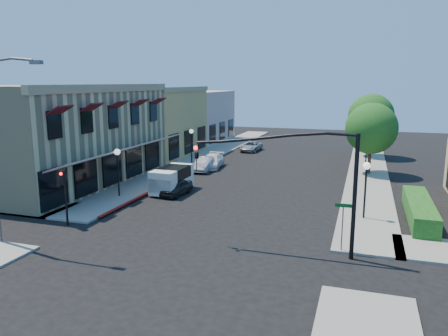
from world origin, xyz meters
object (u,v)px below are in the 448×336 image
(lamppost_right_far, at_px, (367,142))
(white_van, at_px, (172,178))
(street_name_sign, at_px, (343,219))
(parked_car_d, at_px, (251,146))
(lamppost_right_near, at_px, (366,176))
(parked_car_c, at_px, (212,161))
(lamppost_left_near, at_px, (118,160))
(parked_car_b, at_px, (204,164))
(parked_car_a, at_px, (177,188))
(street_tree_a, at_px, (371,128))
(signal_mast_arm, at_px, (309,172))
(lamppost_left_far, at_px, (191,137))
(secondary_signal, at_px, (64,187))
(street_tree_b, at_px, (371,116))

(lamppost_right_far, height_order, white_van, lamppost_right_far)
(street_name_sign, bearing_deg, parked_car_d, 112.43)
(street_name_sign, xyz_separation_m, lamppost_right_near, (1.00, 5.80, 1.04))
(parked_car_c, bearing_deg, lamppost_right_far, 7.26)
(lamppost_left_near, distance_m, white_van, 4.31)
(lamppost_left_near, relative_size, parked_car_b, 0.90)
(street_name_sign, relative_size, white_van, 0.59)
(lamppost_right_far, height_order, parked_car_a, lamppost_right_far)
(parked_car_d, bearing_deg, street_tree_a, -33.08)
(lamppost_left_near, height_order, parked_car_a, lamppost_left_near)
(lamppost_right_far, relative_size, parked_car_b, 0.90)
(signal_mast_arm, xyz_separation_m, parked_car_b, (-11.88, 17.50, -3.43))
(parked_car_b, bearing_deg, lamppost_left_far, 123.80)
(street_tree_a, xyz_separation_m, secondary_signal, (-16.80, -20.59, -1.88))
(street_tree_a, distance_m, lamppost_right_near, 14.08)
(secondary_signal, height_order, parked_car_a, secondary_signal)
(signal_mast_arm, bearing_deg, lamppost_left_near, 155.63)
(signal_mast_arm, bearing_deg, lamppost_left_far, 125.00)
(signal_mast_arm, bearing_deg, street_tree_b, 84.49)
(signal_mast_arm, xyz_separation_m, parked_car_a, (-10.66, 8.43, -3.53))
(secondary_signal, xyz_separation_m, parked_car_c, (2.19, 19.22, -1.66))
(secondary_signal, relative_size, white_van, 0.78)
(street_tree_b, bearing_deg, signal_mast_arm, -95.51)
(secondary_signal, bearing_deg, signal_mast_arm, 0.37)
(lamppost_right_far, relative_size, white_van, 0.84)
(lamppost_right_far, bearing_deg, street_tree_b, 87.85)
(lamppost_left_far, bearing_deg, secondary_signal, -88.61)
(lamppost_right_far, bearing_deg, parked_car_d, 148.97)
(lamppost_left_far, xyz_separation_m, lamppost_right_far, (17.00, 2.00, 0.00))
(street_name_sign, relative_size, parked_car_a, 0.76)
(street_tree_b, relative_size, parked_car_d, 1.69)
(lamppost_right_near, height_order, parked_car_b, lamppost_right_near)
(secondary_signal, distance_m, white_van, 9.62)
(lamppost_left_far, xyz_separation_m, parked_car_a, (3.70, -12.08, -2.17))
(signal_mast_arm, distance_m, secondary_signal, 13.97)
(street_tree_a, relative_size, white_van, 1.52)
(parked_car_b, xyz_separation_m, parked_car_c, (0.22, 1.62, -0.00))
(white_van, bearing_deg, street_tree_b, 56.23)
(parked_car_b, bearing_deg, signal_mast_arm, -61.57)
(street_tree_b, height_order, parked_car_d, street_tree_b)
(lamppost_left_far, height_order, white_van, lamppost_left_far)
(lamppost_left_near, bearing_deg, signal_mast_arm, -24.37)
(signal_mast_arm, distance_m, lamppost_right_far, 22.70)
(lamppost_left_near, relative_size, parked_car_a, 1.08)
(signal_mast_arm, xyz_separation_m, lamppost_left_near, (-14.36, 6.50, -1.35))
(street_tree_a, bearing_deg, secondary_signal, -129.21)
(lamppost_left_near, bearing_deg, lamppost_left_far, 90.00)
(street_tree_a, height_order, street_tree_b, street_tree_b)
(lamppost_left_far, height_order, lamppost_right_near, same)
(street_tree_a, relative_size, secondary_signal, 1.95)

